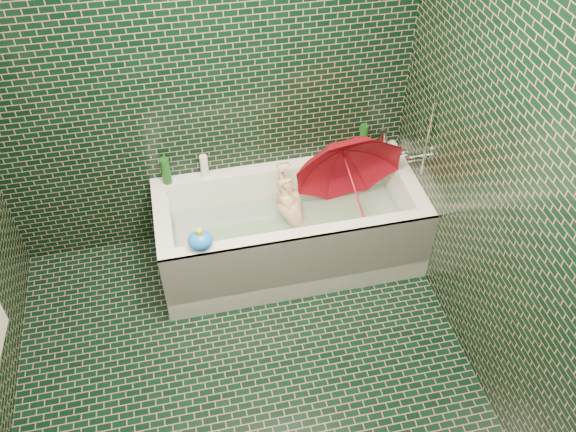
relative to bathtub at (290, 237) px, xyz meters
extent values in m
plane|color=black|center=(-0.45, -1.01, -0.21)|extent=(2.80, 2.80, 0.00)
plane|color=black|center=(-0.45, 0.39, 1.04)|extent=(2.80, 0.00, 2.80)
plane|color=black|center=(0.85, -1.01, 1.04)|extent=(0.00, 2.80, 2.80)
cube|color=white|center=(0.00, 0.02, -0.14)|extent=(1.70, 0.75, 0.15)
cube|color=white|center=(0.00, 0.34, 0.14)|extent=(1.70, 0.10, 0.40)
cube|color=white|center=(0.00, -0.31, 0.14)|extent=(1.70, 0.10, 0.40)
cube|color=white|center=(0.80, 0.02, 0.14)|extent=(0.10, 0.55, 0.40)
cube|color=white|center=(-0.80, 0.02, 0.14)|extent=(0.10, 0.55, 0.40)
cube|color=white|center=(0.00, -0.35, 0.06)|extent=(1.70, 0.02, 0.55)
cube|color=green|center=(0.00, 0.02, -0.06)|extent=(1.35, 0.47, 0.01)
cube|color=silver|center=(0.00, 0.02, 0.09)|extent=(1.48, 0.53, 0.00)
cylinder|color=silver|center=(0.83, 0.02, 0.52)|extent=(0.14, 0.05, 0.05)
cylinder|color=silver|center=(0.75, 0.08, 0.52)|extent=(0.05, 0.04, 0.04)
cylinder|color=silver|center=(0.82, -0.08, 0.74)|extent=(0.01, 0.01, 0.55)
imported|color=#E0B18C|center=(0.05, 0.06, 0.10)|extent=(0.87, 0.47, 0.35)
imported|color=red|center=(0.40, -0.03, 0.40)|extent=(0.79, 0.87, 0.91)
imported|color=white|center=(0.80, 0.34, 0.34)|extent=(0.10, 0.10, 0.23)
imported|color=#5A2078|center=(0.71, 0.35, 0.34)|extent=(0.11, 0.11, 0.18)
imported|color=#134515|center=(0.63, 0.32, 0.34)|extent=(0.16, 0.16, 0.16)
cylinder|color=#134515|center=(0.58, 0.36, 0.45)|extent=(0.06, 0.06, 0.22)
cylinder|color=silver|center=(0.71, 0.34, 0.42)|extent=(0.06, 0.06, 0.17)
cylinder|color=#134515|center=(-0.74, 0.33, 0.43)|extent=(0.08, 0.08, 0.19)
cylinder|color=white|center=(-0.49, 0.35, 0.42)|extent=(0.05, 0.05, 0.16)
ellipsoid|color=yellow|center=(0.48, 0.36, 0.37)|extent=(0.09, 0.07, 0.06)
sphere|color=yellow|center=(0.51, 0.36, 0.41)|extent=(0.04, 0.04, 0.04)
cone|color=orange|center=(0.53, 0.36, 0.41)|extent=(0.02, 0.02, 0.02)
ellipsoid|color=#1B77FB|center=(-0.59, -0.30, 0.40)|extent=(0.17, 0.15, 0.11)
cylinder|color=yellow|center=(-0.59, -0.30, 0.47)|extent=(0.04, 0.04, 0.04)
camera|label=1|loc=(-0.63, -2.75, 2.92)|focal=38.00mm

